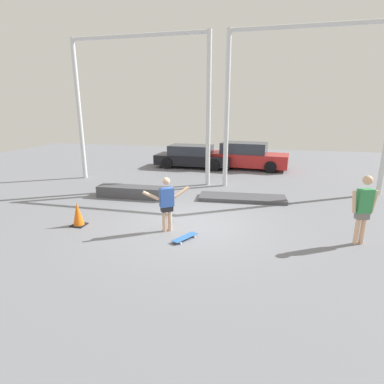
{
  "coord_description": "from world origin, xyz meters",
  "views": [
    {
      "loc": [
        1.95,
        -8.01,
        3.28
      ],
      "look_at": [
        -0.2,
        1.07,
        0.69
      ],
      "focal_mm": 28.0,
      "sensor_mm": 36.0,
      "label": 1
    }
  ],
  "objects_px": {
    "skateboard": "(185,237)",
    "bystander": "(364,206)",
    "grind_box": "(134,192)",
    "skateboarder": "(167,202)",
    "traffic_cone": "(78,214)",
    "parked_car_red": "(246,156)",
    "manual_pad": "(242,198)",
    "parked_car_black": "(193,157)"
  },
  "relations": [
    {
      "from": "skateboard",
      "to": "manual_pad",
      "type": "height_order",
      "value": "manual_pad"
    },
    {
      "from": "grind_box",
      "to": "bystander",
      "type": "relative_size",
      "value": 1.61
    },
    {
      "from": "skateboarder",
      "to": "bystander",
      "type": "height_order",
      "value": "bystander"
    },
    {
      "from": "parked_car_black",
      "to": "parked_car_red",
      "type": "height_order",
      "value": "parked_car_red"
    },
    {
      "from": "manual_pad",
      "to": "bystander",
      "type": "relative_size",
      "value": 1.81
    },
    {
      "from": "skateboard",
      "to": "grind_box",
      "type": "bearing_deg",
      "value": 69.2
    },
    {
      "from": "manual_pad",
      "to": "bystander",
      "type": "height_order",
      "value": "bystander"
    },
    {
      "from": "grind_box",
      "to": "traffic_cone",
      "type": "height_order",
      "value": "traffic_cone"
    },
    {
      "from": "skateboard",
      "to": "bystander",
      "type": "bearing_deg",
      "value": -51.62
    },
    {
      "from": "grind_box",
      "to": "manual_pad",
      "type": "relative_size",
      "value": 0.89
    },
    {
      "from": "manual_pad",
      "to": "bystander",
      "type": "xyz_separation_m",
      "value": [
        3.12,
        -3.16,
        0.93
      ]
    },
    {
      "from": "parked_car_red",
      "to": "bystander",
      "type": "bearing_deg",
      "value": -64.33
    },
    {
      "from": "skateboarder",
      "to": "parked_car_red",
      "type": "bearing_deg",
      "value": 44.44
    },
    {
      "from": "manual_pad",
      "to": "parked_car_red",
      "type": "height_order",
      "value": "parked_car_red"
    },
    {
      "from": "skateboarder",
      "to": "traffic_cone",
      "type": "height_order",
      "value": "skateboarder"
    },
    {
      "from": "skateboard",
      "to": "bystander",
      "type": "xyz_separation_m",
      "value": [
        4.31,
        0.77,
        0.93
      ]
    },
    {
      "from": "parked_car_black",
      "to": "bystander",
      "type": "distance_m",
      "value": 11.11
    },
    {
      "from": "parked_car_red",
      "to": "bystander",
      "type": "distance_m",
      "value": 9.98
    },
    {
      "from": "grind_box",
      "to": "bystander",
      "type": "height_order",
      "value": "bystander"
    },
    {
      "from": "skateboard",
      "to": "traffic_cone",
      "type": "xyz_separation_m",
      "value": [
        -3.26,
        0.24,
        0.29
      ]
    },
    {
      "from": "parked_car_black",
      "to": "manual_pad",
      "type": "bearing_deg",
      "value": -59.5
    },
    {
      "from": "grind_box",
      "to": "parked_car_red",
      "type": "relative_size",
      "value": 0.61
    },
    {
      "from": "skateboard",
      "to": "parked_car_black",
      "type": "bearing_deg",
      "value": 40.19
    },
    {
      "from": "skateboard",
      "to": "manual_pad",
      "type": "relative_size",
      "value": 0.25
    },
    {
      "from": "skateboarder",
      "to": "parked_car_red",
      "type": "height_order",
      "value": "skateboarder"
    },
    {
      "from": "manual_pad",
      "to": "traffic_cone",
      "type": "height_order",
      "value": "traffic_cone"
    },
    {
      "from": "grind_box",
      "to": "parked_car_red",
      "type": "distance_m",
      "value": 7.85
    },
    {
      "from": "grind_box",
      "to": "traffic_cone",
      "type": "distance_m",
      "value": 3.1
    },
    {
      "from": "parked_car_black",
      "to": "bystander",
      "type": "relative_size",
      "value": 2.49
    },
    {
      "from": "skateboarder",
      "to": "parked_car_black",
      "type": "xyz_separation_m",
      "value": [
        -1.47,
        9.4,
        -0.23
      ]
    },
    {
      "from": "manual_pad",
      "to": "grind_box",
      "type": "bearing_deg",
      "value": -171.19
    },
    {
      "from": "skateboarder",
      "to": "bystander",
      "type": "distance_m",
      "value": 4.95
    },
    {
      "from": "skateboard",
      "to": "grind_box",
      "type": "relative_size",
      "value": 0.28
    },
    {
      "from": "skateboarder",
      "to": "bystander",
      "type": "relative_size",
      "value": 0.86
    },
    {
      "from": "skateboard",
      "to": "bystander",
      "type": "height_order",
      "value": "bystander"
    },
    {
      "from": "grind_box",
      "to": "bystander",
      "type": "bearing_deg",
      "value": -19.42
    },
    {
      "from": "grind_box",
      "to": "parked_car_black",
      "type": "distance_m",
      "value": 6.6
    },
    {
      "from": "parked_car_black",
      "to": "parked_car_red",
      "type": "bearing_deg",
      "value": 7.28
    },
    {
      "from": "skateboarder",
      "to": "manual_pad",
      "type": "xyz_separation_m",
      "value": [
        1.81,
        3.49,
        -0.78
      ]
    },
    {
      "from": "skateboarder",
      "to": "skateboard",
      "type": "relative_size",
      "value": 1.91
    },
    {
      "from": "manual_pad",
      "to": "parked_car_red",
      "type": "xyz_separation_m",
      "value": [
        -0.27,
        6.22,
        0.63
      ]
    },
    {
      "from": "manual_pad",
      "to": "traffic_cone",
      "type": "relative_size",
      "value": 4.46
    }
  ]
}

